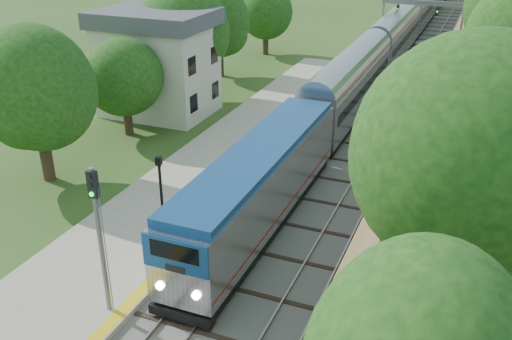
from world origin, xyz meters
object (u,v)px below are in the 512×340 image
at_px(train, 407,24).
at_px(lamppost_far, 162,202).
at_px(signal_farside, 395,165).
at_px(station_building, 157,62).
at_px(signal_gantry, 422,14).
at_px(signal_platform, 98,226).

height_order(train, lamppost_far, lamppost_far).
bearing_deg(signal_farside, station_building, 150.25).
height_order(signal_gantry, lamppost_far, signal_gantry).
relative_size(lamppost_far, signal_farside, 0.72).
bearing_deg(train, signal_farside, -82.16).
xyz_separation_m(lamppost_far, signal_farside, (9.86, 5.28, 1.45)).
distance_m(signal_platform, signal_farside, 14.17).
height_order(signal_platform, signal_farside, signal_platform).
height_order(signal_gantry, train, signal_gantry).
distance_m(train, signal_platform, 55.99).
relative_size(station_building, lamppost_far, 2.02).
relative_size(station_building, signal_platform, 1.39).
relative_size(signal_gantry, train, 0.07).
bearing_deg(signal_farside, signal_platform, -129.97).
bearing_deg(lamppost_far, station_building, 121.56).
relative_size(signal_gantry, signal_platform, 1.35).
relative_size(train, signal_farside, 19.10).
relative_size(signal_gantry, signal_farside, 1.42).
xyz_separation_m(station_building, train, (14.00, 33.47, -1.96)).
distance_m(signal_gantry, lamppost_far, 42.34).
height_order(station_building, lamppost_far, station_building).
xyz_separation_m(train, signal_farside, (6.20, -45.02, 1.59)).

